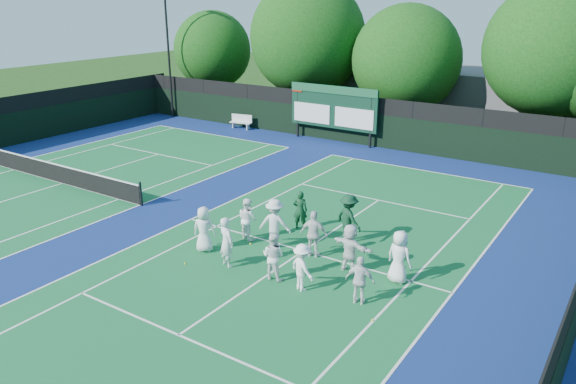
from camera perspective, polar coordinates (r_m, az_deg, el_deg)
The scene contains 31 objects.
ground at distance 19.68m, azimuth 0.02°, elevation -7.07°, with size 120.00×120.00×0.00m, color #193A0F.
court_apron at distance 23.88m, azimuth -10.72°, elevation -2.50°, with size 34.00×32.00×0.01m, color navy.
near_court at distance 20.43m, azimuth 1.58°, elevation -6.00°, with size 11.05×23.85×0.01m.
left_court at distance 29.77m, azimuth -21.90°, elevation 0.83°, with size 11.05×23.85×0.01m.
back_fence at distance 35.27m, azimuth 6.34°, elevation 7.14°, with size 34.00×0.08×3.00m.
scoreboard at distance 35.21m, azimuth 4.59°, elevation 8.56°, with size 6.00×0.21×3.55m.
clubhouse at distance 40.98m, azimuth 16.69°, elevation 9.07°, with size 18.00×6.00×4.00m, color #525257.
light_pole_left at distance 43.29m, azimuth -12.19°, elevation 15.70°, with size 1.20×0.30×10.12m.
tennis_net at distance 29.63m, azimuth -22.02°, elevation 1.72°, with size 11.30×0.10×1.10m.
bench at distance 39.23m, azimuth -4.77°, elevation 7.19°, with size 1.60×0.69×0.98m.
tree_a at distance 45.49m, azimuth -7.46°, elevation 13.91°, with size 5.99×5.99×7.71m.
tree_b at distance 40.25m, azimuth 2.24°, elevation 15.12°, with size 8.03×8.03×10.01m.
tree_c at distance 37.07m, azimuth 12.18°, elevation 12.75°, with size 6.85×6.85×8.36m.
tree_d at distance 34.77m, azimuth 25.54°, elevation 12.65°, with size 7.45×7.45×9.71m.
tennis_ball_0 at distance 19.77m, azimuth -10.41°, elevation -7.17°, with size 0.07×0.07×0.07m, color yellow.
tennis_ball_2 at distance 16.53m, azimuth 8.56°, elevation -12.75°, with size 0.07×0.07×0.07m, color yellow.
tennis_ball_3 at distance 20.97m, azimuth -3.83°, elevation -5.27°, with size 0.07×0.07×0.07m, color yellow.
tennis_ball_4 at distance 21.53m, azimuth 2.87°, elevation -4.57°, with size 0.07×0.07×0.07m, color yellow.
tennis_ball_5 at distance 19.22m, azimuth 7.91°, elevation -7.83°, with size 0.07×0.07×0.07m, color yellow.
player_front_0 at distance 20.35m, azimuth -8.52°, elevation -3.76°, with size 0.82×0.54×1.69m, color white.
player_front_1 at distance 19.11m, azimuth -6.27°, elevation -5.07°, with size 0.65×0.43×1.79m, color silver.
player_front_2 at distance 18.22m, azimuth -1.50°, elevation -6.53°, with size 0.78×0.61×1.61m, color white.
player_front_3 at distance 17.56m, azimuth 1.46°, elevation -7.68°, with size 1.01×0.58×1.56m, color white.
player_front_4 at distance 16.97m, azimuth 7.33°, elevation -8.91°, with size 0.90×0.37×1.53m, color white.
player_back_0 at distance 21.19m, azimuth -4.14°, elevation -2.73°, with size 0.78×0.61×1.61m, color white.
player_back_1 at distance 20.41m, azimuth -1.35°, elevation -3.21°, with size 1.19×0.69×1.85m, color silver.
player_back_2 at distance 19.70m, azimuth 2.65°, elevation -4.31°, with size 1.01×0.42×1.72m, color silver.
player_back_3 at distance 18.77m, azimuth 6.32°, elevation -5.69°, with size 1.58×0.50×1.70m, color white.
player_back_4 at distance 18.34m, azimuth 11.22°, elevation -6.47°, with size 0.86×0.56×1.77m, color white.
coach_left at distance 22.04m, azimuth 1.24°, elevation -1.84°, with size 0.57×0.38×1.58m, color #0F391E.
coach_right at distance 20.94m, azimuth 6.18°, elevation -2.69°, with size 1.21×0.70×1.88m, color #0E341E.
Camera 1 is at (9.74, -14.68, 8.76)m, focal length 35.00 mm.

